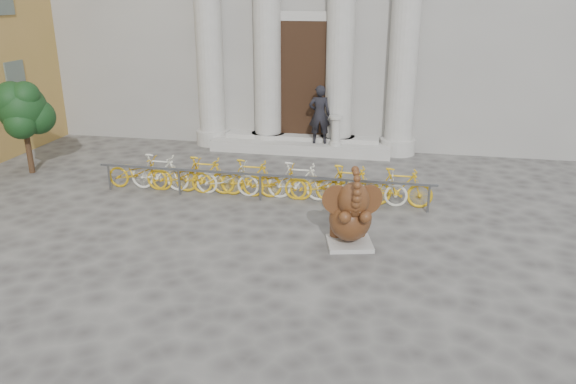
% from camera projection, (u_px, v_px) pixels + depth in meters
% --- Properties ---
extents(ground, '(80.00, 80.00, 0.00)m').
position_uv_depth(ground, '(209.00, 288.00, 10.25)').
color(ground, '#474442').
rests_on(ground, ground).
extents(entrance_steps, '(6.00, 1.20, 0.36)m').
position_uv_depth(entrance_steps, '(300.00, 146.00, 18.86)').
color(entrance_steps, '#A8A59E').
rests_on(entrance_steps, ground).
extents(elephant_statue, '(1.21, 1.46, 1.86)m').
position_uv_depth(elephant_statue, '(351.00, 217.00, 11.69)').
color(elephant_statue, '#A8A59E').
rests_on(elephant_statue, ground).
extents(bike_rack, '(8.83, 0.53, 1.00)m').
position_uv_depth(bike_rack, '(262.00, 179.00, 14.58)').
color(bike_rack, slate).
rests_on(bike_rack, ground).
extents(tree, '(1.57, 1.43, 2.73)m').
position_uv_depth(tree, '(23.00, 110.00, 16.06)').
color(tree, '#332114').
rests_on(tree, ground).
extents(pedestrian, '(0.76, 0.57, 1.91)m').
position_uv_depth(pedestrian, '(319.00, 115.00, 18.24)').
color(pedestrian, black).
rests_on(pedestrian, entrance_steps).
extents(balustrade_post, '(0.40, 0.40, 0.97)m').
position_uv_depth(balustrade_post, '(336.00, 132.00, 18.14)').
color(balustrade_post, '#A8A59E').
rests_on(balustrade_post, entrance_steps).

